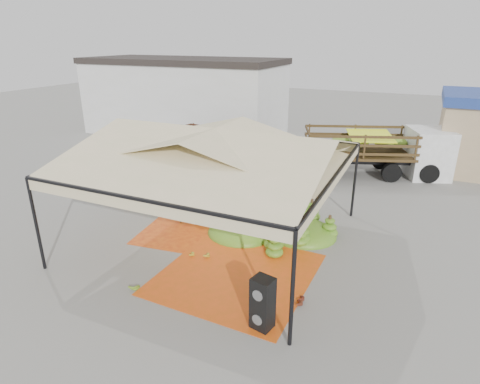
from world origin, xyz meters
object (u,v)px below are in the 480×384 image
at_px(banana_heap, 264,208).
at_px(vendor, 278,174).
at_px(speaker_stack, 263,303).
at_px(truck_right, 382,147).
at_px(truck_left, 224,147).

height_order(banana_heap, vendor, vendor).
height_order(speaker_stack, truck_right, truck_right).
bearing_deg(banana_heap, vendor, 101.53).
distance_m(banana_heap, truck_left, 6.98).
bearing_deg(truck_left, speaker_stack, -47.75).
bearing_deg(banana_heap, truck_right, 67.53).
bearing_deg(speaker_stack, banana_heap, 123.54).
relative_size(banana_heap, truck_right, 0.83).
bearing_deg(truck_left, banana_heap, -39.41).
bearing_deg(vendor, banana_heap, 80.60).
xyz_separation_m(vendor, truck_left, (-3.64, 1.67, 0.47)).
bearing_deg(speaker_stack, truck_left, 133.32).
bearing_deg(vendor, truck_left, -45.58).
relative_size(banana_heap, truck_left, 0.99).
relative_size(banana_heap, vendor, 3.84).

